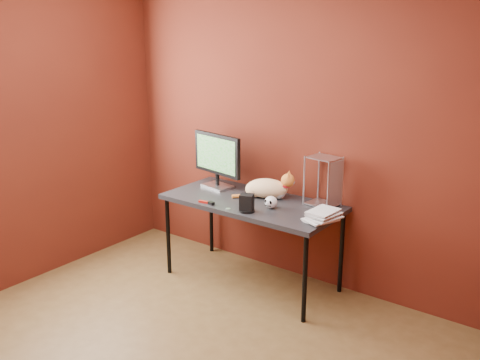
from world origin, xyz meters
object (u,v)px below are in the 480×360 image
Objects in this scene: cat at (267,188)px; speaker at (247,204)px; monitor at (217,158)px; skull_mug at (271,202)px; desk at (252,206)px; book_stack at (318,156)px.

cat is 0.40m from speaker.
monitor reaches higher than cat.
skull_mug is 0.21m from speaker.
skull_mug is at bearing -71.89° from cat.
desk is 0.83m from book_stack.
desk is 0.20m from cat.
speaker is (0.07, -0.39, -0.02)m from cat.
monitor is 0.56m from cat.
speaker reaches higher than desk.
monitor is at bearing 165.50° from desk.
monitor is 5.46× the size of skull_mug.
book_stack reaches higher than monitor.
desk is 0.58m from monitor.
monitor is at bearing 171.10° from book_stack.
desk is 1.55× the size of book_stack.
monitor is at bearing 162.65° from skull_mug.
speaker reaches higher than skull_mug.
skull_mug is 0.11× the size of book_stack.
cat reaches higher than desk.
desk is 10.51× the size of speaker.
speaker is (0.13, -0.25, 0.12)m from desk.
cat reaches higher than skull_mug.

